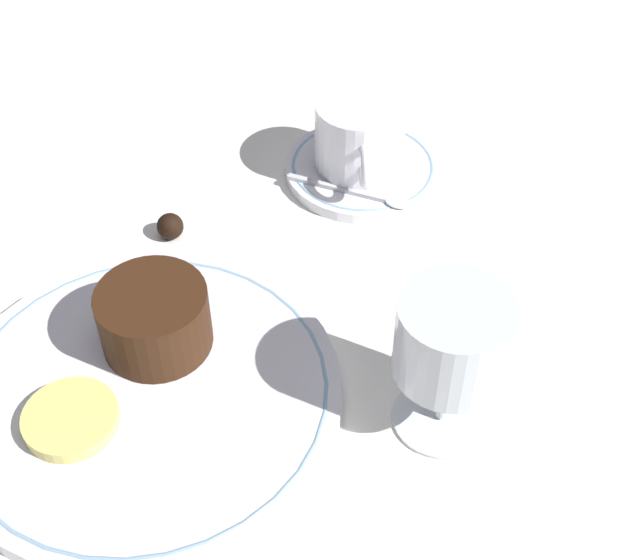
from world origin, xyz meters
name	(u,v)px	position (x,y,z in m)	size (l,w,h in m)	color
ground_plane	(182,409)	(0.00, 0.00, 0.00)	(3.00, 3.00, 0.00)	white
dinner_plate	(146,395)	(-0.01, -0.02, 0.01)	(0.27, 0.27, 0.01)	white
saucer	(362,168)	(-0.25, 0.14, 0.01)	(0.14, 0.14, 0.01)	white
coffee_cup	(360,134)	(-0.25, 0.14, 0.04)	(0.10, 0.08, 0.06)	white
spoon	(363,194)	(-0.21, 0.14, 0.01)	(0.05, 0.11, 0.00)	silver
wine_glass	(452,346)	(0.02, 0.18, 0.08)	(0.07, 0.07, 0.11)	silver
dessert_cake	(154,319)	(-0.05, -0.02, 0.04)	(0.08, 0.08, 0.05)	#381E0F
pineapple_slice	(71,419)	(0.02, -0.07, 0.02)	(0.06, 0.06, 0.01)	#EFE075
chocolate_truffle	(170,226)	(-0.18, -0.02, 0.01)	(0.02, 0.02, 0.02)	black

